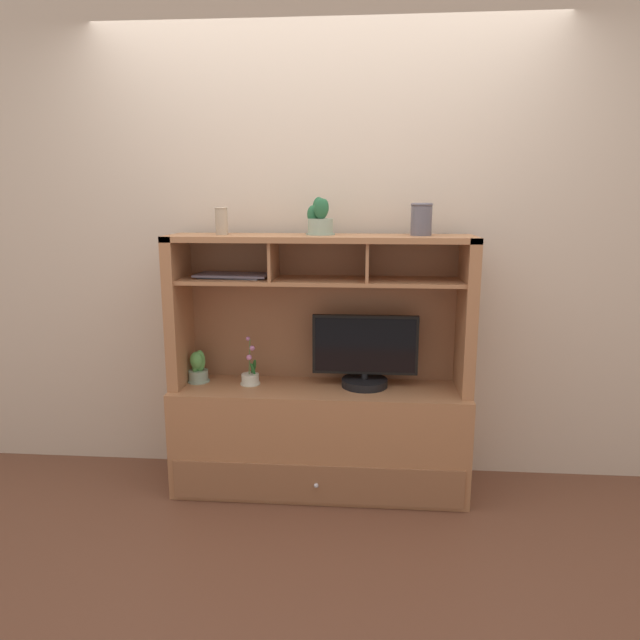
{
  "coord_description": "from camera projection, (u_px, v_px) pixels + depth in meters",
  "views": [
    {
      "loc": [
        0.24,
        -2.95,
        1.58
      ],
      "look_at": [
        0.0,
        0.0,
        0.95
      ],
      "focal_mm": 32.21,
      "sensor_mm": 36.0,
      "label": 1
    }
  ],
  "objects": [
    {
      "name": "tv_monitor",
      "position": [
        365.0,
        356.0,
        3.06
      ],
      "size": [
        0.56,
        0.25,
        0.39
      ],
      "color": "black",
      "rests_on": "media_console"
    },
    {
      "name": "potted_orchid",
      "position": [
        250.0,
        376.0,
        3.13
      ],
      "size": [
        0.11,
        0.11,
        0.26
      ],
      "color": "silver",
      "rests_on": "media_console"
    },
    {
      "name": "floor_plane",
      "position": [
        320.0,
        486.0,
        3.23
      ],
      "size": [
        6.0,
        6.0,
        0.02
      ],
      "primitive_type": "cube",
      "color": "brown",
      "rests_on": "ground"
    },
    {
      "name": "magazine_stack_left",
      "position": [
        233.0,
        276.0,
        3.03
      ],
      "size": [
        0.4,
        0.22,
        0.02
      ],
      "color": "slate",
      "rests_on": "media_console"
    },
    {
      "name": "ceramic_vase",
      "position": [
        221.0,
        221.0,
        2.97
      ],
      "size": [
        0.07,
        0.07,
        0.14
      ],
      "color": "tan",
      "rests_on": "media_console"
    },
    {
      "name": "media_console",
      "position": [
        320.0,
        413.0,
        3.14
      ],
      "size": [
        1.58,
        0.48,
        1.39
      ],
      "color": "#A56E48",
      "rests_on": "ground"
    },
    {
      "name": "potted_fern",
      "position": [
        198.0,
        368.0,
        3.16
      ],
      "size": [
        0.12,
        0.12,
        0.18
      ],
      "color": "#89A08D",
      "rests_on": "media_console"
    },
    {
      "name": "back_wall",
      "position": [
        324.0,
        231.0,
        3.19
      ],
      "size": [
        6.0,
        0.02,
        2.8
      ],
      "primitive_type": "cube",
      "color": "beige",
      "rests_on": "ground"
    },
    {
      "name": "accent_vase",
      "position": [
        421.0,
        219.0,
        2.9
      ],
      "size": [
        0.11,
        0.11,
        0.16
      ],
      "color": "#58545E",
      "rests_on": "media_console"
    },
    {
      "name": "potted_succulent",
      "position": [
        320.0,
        220.0,
        2.95
      ],
      "size": [
        0.15,
        0.15,
        0.19
      ],
      "color": "#8DA18C",
      "rests_on": "media_console"
    }
  ]
}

